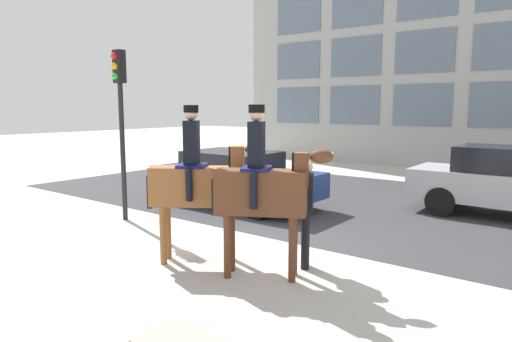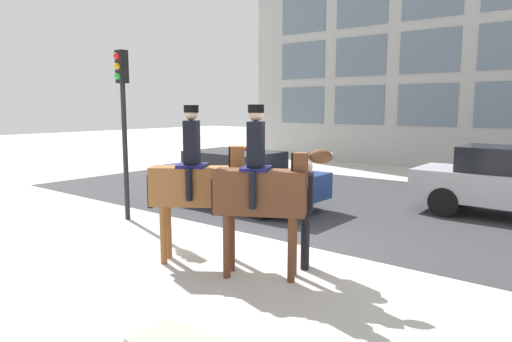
{
  "view_description": "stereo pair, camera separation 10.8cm",
  "coord_description": "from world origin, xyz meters",
  "px_view_note": "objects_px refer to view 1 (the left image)",
  "views": [
    {
      "loc": [
        4.7,
        -6.61,
        2.58
      ],
      "look_at": [
        0.21,
        -0.77,
        1.55
      ],
      "focal_mm": 32.0,
      "sensor_mm": 36.0,
      "label": 1
    },
    {
      "loc": [
        4.79,
        -6.54,
        2.58
      ],
      "look_at": [
        0.21,
        -0.77,
        1.55
      ],
      "focal_mm": 32.0,
      "sensor_mm": 36.0,
      "label": 2
    }
  ],
  "objects_px": {
    "mounted_horse_companion": "(263,188)",
    "street_car_near_lane": "(235,177)",
    "mounted_horse_lead": "(199,182)",
    "traffic_light": "(120,107)",
    "pedestrian_bystander": "(305,205)",
    "street_car_far_lane": "(512,182)"
  },
  "relations": [
    {
      "from": "mounted_horse_companion",
      "to": "street_car_near_lane",
      "type": "bearing_deg",
      "value": 107.15
    },
    {
      "from": "mounted_horse_lead",
      "to": "traffic_light",
      "type": "relative_size",
      "value": 0.68
    },
    {
      "from": "street_car_near_lane",
      "to": "pedestrian_bystander",
      "type": "bearing_deg",
      "value": -36.74
    },
    {
      "from": "mounted_horse_companion",
      "to": "street_car_far_lane",
      "type": "height_order",
      "value": "mounted_horse_companion"
    },
    {
      "from": "pedestrian_bystander",
      "to": "street_car_far_lane",
      "type": "relative_size",
      "value": 0.39
    },
    {
      "from": "mounted_horse_companion",
      "to": "street_car_far_lane",
      "type": "relative_size",
      "value": 0.58
    },
    {
      "from": "mounted_horse_companion",
      "to": "street_car_near_lane",
      "type": "distance_m",
      "value": 5.25
    },
    {
      "from": "mounted_horse_lead",
      "to": "pedestrian_bystander",
      "type": "relative_size",
      "value": 1.5
    },
    {
      "from": "mounted_horse_lead",
      "to": "street_car_far_lane",
      "type": "height_order",
      "value": "mounted_horse_lead"
    },
    {
      "from": "mounted_horse_companion",
      "to": "mounted_horse_lead",
      "type": "bearing_deg",
      "value": 157.07
    },
    {
      "from": "mounted_horse_companion",
      "to": "pedestrian_bystander",
      "type": "distance_m",
      "value": 0.85
    },
    {
      "from": "street_car_near_lane",
      "to": "street_car_far_lane",
      "type": "distance_m",
      "value": 6.69
    },
    {
      "from": "pedestrian_bystander",
      "to": "traffic_light",
      "type": "relative_size",
      "value": 0.46
    },
    {
      "from": "street_car_far_lane",
      "to": "traffic_light",
      "type": "relative_size",
      "value": 1.17
    },
    {
      "from": "traffic_light",
      "to": "street_car_near_lane",
      "type": "bearing_deg",
      "value": 70.89
    },
    {
      "from": "mounted_horse_lead",
      "to": "street_car_far_lane",
      "type": "bearing_deg",
      "value": 27.4
    },
    {
      "from": "traffic_light",
      "to": "pedestrian_bystander",
      "type": "bearing_deg",
      "value": -2.15
    },
    {
      "from": "street_car_far_lane",
      "to": "traffic_light",
      "type": "height_order",
      "value": "traffic_light"
    },
    {
      "from": "mounted_horse_companion",
      "to": "pedestrian_bystander",
      "type": "xyz_separation_m",
      "value": [
        0.3,
        0.71,
        -0.35
      ]
    },
    {
      "from": "mounted_horse_lead",
      "to": "street_car_near_lane",
      "type": "height_order",
      "value": "mounted_horse_lead"
    },
    {
      "from": "pedestrian_bystander",
      "to": "street_car_near_lane",
      "type": "distance_m",
      "value": 4.98
    },
    {
      "from": "mounted_horse_lead",
      "to": "street_car_near_lane",
      "type": "xyz_separation_m",
      "value": [
        -2.44,
        3.8,
        -0.6
      ]
    }
  ]
}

